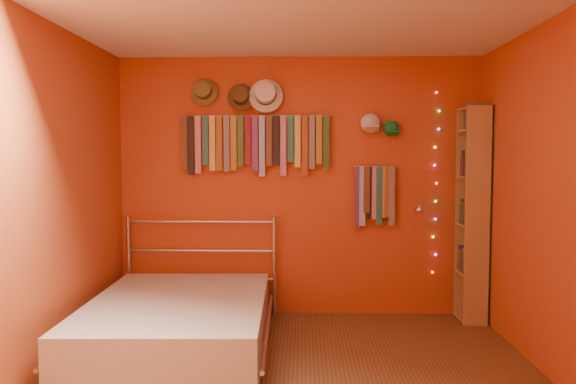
# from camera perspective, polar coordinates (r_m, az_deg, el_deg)

# --- Properties ---
(ground) EXTENTS (3.50, 3.50, 0.00)m
(ground) POSITION_cam_1_polar(r_m,az_deg,el_deg) (4.02, 0.92, -18.96)
(ground) COLOR #553A1D
(ground) RESTS_ON ground
(back_wall) EXTENTS (3.50, 0.02, 2.50)m
(back_wall) POSITION_cam_1_polar(r_m,az_deg,el_deg) (5.47, 1.15, 0.57)
(back_wall) COLOR #A6421A
(back_wall) RESTS_ON ground
(right_wall) EXTENTS (0.02, 3.50, 2.50)m
(right_wall) POSITION_cam_1_polar(r_m,az_deg,el_deg) (4.09, 26.25, -0.86)
(right_wall) COLOR #A6421A
(right_wall) RESTS_ON ground
(left_wall) EXTENTS (0.02, 3.50, 2.50)m
(left_wall) POSITION_cam_1_polar(r_m,az_deg,el_deg) (4.13, -24.14, -0.77)
(left_wall) COLOR #A6421A
(left_wall) RESTS_ON ground
(ceiling) EXTENTS (3.50, 3.50, 0.02)m
(ceiling) POSITION_cam_1_polar(r_m,az_deg,el_deg) (3.83, 0.96, 18.09)
(ceiling) COLOR white
(ceiling) RESTS_ON back_wall
(tie_rack) EXTENTS (1.45, 0.03, 0.59)m
(tie_rack) POSITION_cam_1_polar(r_m,az_deg,el_deg) (5.42, -3.47, 5.16)
(tie_rack) COLOR #B7B7BC
(tie_rack) RESTS_ON back_wall
(small_tie_rack) EXTENTS (0.40, 0.03, 0.60)m
(small_tie_rack) POSITION_cam_1_polar(r_m,az_deg,el_deg) (5.45, 8.81, -0.12)
(small_tie_rack) COLOR #B7B7BC
(small_tie_rack) RESTS_ON back_wall
(fedora_olive) EXTENTS (0.26, 0.14, 0.26)m
(fedora_olive) POSITION_cam_1_polar(r_m,az_deg,el_deg) (5.49, -8.58, 10.12)
(fedora_olive) COLOR brown
(fedora_olive) RESTS_ON back_wall
(fedora_brown) EXTENTS (0.26, 0.14, 0.26)m
(fedora_brown) POSITION_cam_1_polar(r_m,az_deg,el_deg) (5.43, -4.83, 9.68)
(fedora_brown) COLOR #4C361B
(fedora_brown) RESTS_ON back_wall
(fedora_white) EXTENTS (0.33, 0.18, 0.32)m
(fedora_white) POSITION_cam_1_polar(r_m,az_deg,el_deg) (5.40, -2.29, 9.88)
(fedora_white) COLOR silver
(fedora_white) RESTS_ON back_wall
(cap_white) EXTENTS (0.19, 0.23, 0.19)m
(cap_white) POSITION_cam_1_polar(r_m,az_deg,el_deg) (5.45, 8.37, 6.90)
(cap_white) COLOR silver
(cap_white) RESTS_ON back_wall
(cap_green) EXTENTS (0.17, 0.21, 0.17)m
(cap_green) POSITION_cam_1_polar(r_m,az_deg,el_deg) (5.47, 10.42, 6.36)
(cap_green) COLOR #1C7E36
(cap_green) RESTS_ON back_wall
(fairy_lights) EXTENTS (0.06, 0.02, 1.75)m
(fairy_lights) POSITION_cam_1_polar(r_m,az_deg,el_deg) (5.57, 14.77, 0.86)
(fairy_lights) COLOR #FF3333
(fairy_lights) RESTS_ON back_wall
(reading_lamp) EXTENTS (0.07, 0.31, 0.09)m
(reading_lamp) POSITION_cam_1_polar(r_m,az_deg,el_deg) (5.35, 13.13, -1.74)
(reading_lamp) COLOR #B7B7BC
(reading_lamp) RESTS_ON back_wall
(bookshelf) EXTENTS (0.25, 0.34, 2.00)m
(bookshelf) POSITION_cam_1_polar(r_m,az_deg,el_deg) (5.51, 18.65, -2.03)
(bookshelf) COLOR #AE834E
(bookshelf) RESTS_ON ground
(bed) EXTENTS (1.51, 2.01, 0.96)m
(bed) POSITION_cam_1_polar(r_m,az_deg,el_deg) (4.65, -11.07, -12.90)
(bed) COLOR #B7B7BC
(bed) RESTS_ON ground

